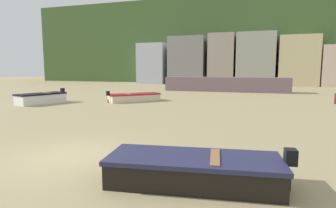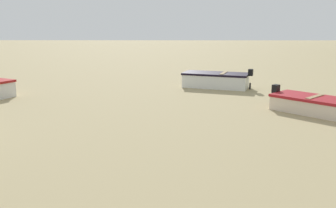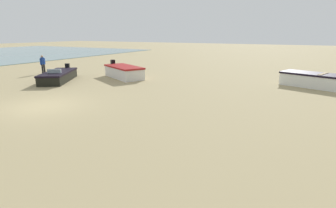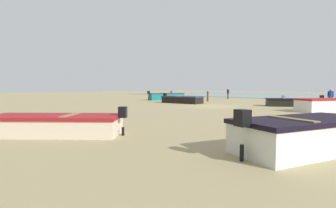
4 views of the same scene
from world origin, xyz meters
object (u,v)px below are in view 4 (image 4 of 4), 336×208
Objects in this scene: beach_walker_distant at (331,95)px; boat_black_5 at (182,100)px; boat_teal_0 at (166,96)px; boat_white_3 at (324,105)px; boat_cream_2 at (56,125)px; beach_walker_foreground at (228,93)px; boat_black_1 at (292,102)px; mooring_post_near_water at (208,96)px; boat_white_4 at (303,135)px.

boat_black_5 is at bearing -148.12° from beach_walker_distant.
boat_teal_0 is 20.26m from boat_white_3.
boat_black_5 is (13.61, 0.60, -0.09)m from boat_white_3.
boat_cream_2 is 2.85× the size of beach_walker_distant.
beach_walker_foreground reaches higher than boat_white_3.
boat_black_1 is 3.74× the size of mooring_post_near_water.
boat_teal_0 is 25.94m from boat_cream_2.
mooring_post_near_water is (13.67, -4.12, 0.15)m from boat_white_3.
boat_teal_0 is 7.40m from boat_black_5.
boat_black_1 is at bearing -46.50° from boat_cream_2.
beach_walker_foreground is at bearing 161.61° from beach_walker_distant.
boat_black_5 is 3.05× the size of beach_walker_distant.
mooring_post_near_water is (-6.35, -1.02, 0.15)m from boat_teal_0.
mooring_post_near_water is (0.07, -4.72, 0.24)m from boat_black_5.
boat_white_3 is 14.28m from mooring_post_near_water.
boat_cream_2 is 1.05× the size of boat_white_4.
boat_teal_0 is at bearing -127.42° from boat_black_5.
boat_teal_0 is 1.22× the size of boat_white_4.
boat_black_5 is at bearing 166.81° from beach_walker_foreground.
beach_walker_distant is at bearing 30.48° from boat_teal_0.
boat_teal_0 is at bearing -6.89° from boat_cream_2.
beach_walker_distant is at bearing -163.66° from mooring_post_near_water.
boat_black_5 is at bearing 161.25° from boat_white_4.
boat_white_3 is 13.76m from boat_white_4.
boat_cream_2 is at bearing -35.83° from boat_teal_0.
boat_black_5 is 4.73m from mooring_post_near_water.
boat_teal_0 is 9.67m from beach_walker_foreground.
boat_white_3 is at bearing -166.93° from boat_black_1.
boat_white_4 is 2.72× the size of beach_walker_foreground.
beach_walker_foreground is (2.12, -12.36, 0.56)m from boat_black_5.
boat_white_4 is 31.37m from beach_walker_foreground.
boat_white_3 is at bearing 121.44° from boat_white_4.
boat_white_4 is 24.18m from mooring_post_near_water.
boat_white_3 is at bearing -58.00° from boat_cream_2.
mooring_post_near_water is (16.63, -17.56, 0.16)m from boat_white_4.
boat_cream_2 is at bearing -131.66° from boat_white_4.
boat_cream_2 is (0.72, 20.88, 0.00)m from boat_black_1.
boat_teal_0 reaches higher than boat_white_4.
boat_cream_2 is 8.19m from boat_white_4.
boat_black_1 is (-16.56, -0.33, -0.11)m from boat_teal_0.
boat_black_5 is at bearing 90.79° from mooring_post_near_water.
boat_black_5 is 14.71m from beach_walker_distant.
boat_cream_2 reaches higher than boat_black_1.
boat_cream_2 is 31.41m from beach_walker_foreground.
boat_white_3 is at bearing 163.24° from mooring_post_near_water.
beach_walker_foreground is at bearing 23.61° from boat_black_1.
beach_walker_distant reaches higher than boat_white_4.
boat_white_3 is 2.69× the size of beach_walker_foreground.
mooring_post_near_water is at bearing 152.47° from boat_white_4.
boat_teal_0 is at bearing 163.28° from boat_white_4.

